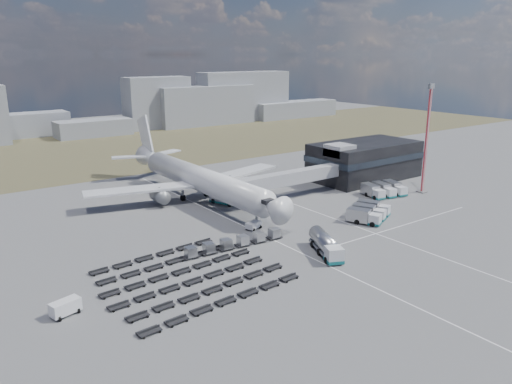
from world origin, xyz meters
TOP-DOWN VIEW (x-y plane):
  - ground at (0.00, 0.00)m, footprint 420.00×420.00m
  - grass_strip at (0.00, 110.00)m, footprint 420.00×90.00m
  - lane_markings at (9.77, 3.00)m, footprint 47.12×110.00m
  - terminal at (47.77, 23.96)m, footprint 30.40×16.40m
  - jet_bridge at (15.90, 20.42)m, footprint 30.30×3.80m
  - airliner at (0.00, 32.38)m, footprint 51.59×64.53m
  - skyline at (8.77, 146.89)m, footprint 298.09×27.28m
  - fuel_tanker at (1.04, -9.73)m, footprint 6.95×10.99m
  - pushback_tug at (-1.47, 8.00)m, footprint 3.67×2.76m
  - utility_van at (-41.20, -4.72)m, footprint 4.22×2.71m
  - catering_truck at (3.16, 26.24)m, footprint 4.65×6.88m
  - service_trucks_near at (21.60, -1.13)m, footprint 11.14×10.05m
  - service_trucks_far at (38.48, 8.96)m, footprint 10.16×8.40m
  - uld_row at (-10.04, 1.87)m, footprint 19.94×2.86m
  - baggage_dollies at (-23.06, -4.35)m, footprint 28.75×24.15m
  - floodlight_mast at (48.56, 5.31)m, footprint 2.54×2.06m

SIDE VIEW (x-z plane):
  - ground at x=0.00m, z-range 0.00..0.00m
  - grass_strip at x=0.00m, z-range 0.00..0.01m
  - lane_markings at x=9.77m, z-range 0.00..0.01m
  - baggage_dollies at x=-23.06m, z-range 0.00..0.72m
  - pushback_tug at x=-1.47m, z-range 0.00..1.47m
  - utility_van at x=-41.20m, z-range 0.00..2.11m
  - uld_row at x=-10.04m, z-range 0.18..1.98m
  - catering_truck at x=3.16m, z-range 0.03..2.96m
  - service_trucks_far at x=38.48m, z-range 0.12..2.87m
  - service_trucks_near at x=21.60m, z-range 0.12..2.89m
  - fuel_tanker at x=1.04m, z-range 0.00..3.50m
  - jet_bridge at x=15.90m, z-range 1.53..8.58m
  - terminal at x=47.77m, z-range -0.25..10.75m
  - airliner at x=0.00m, z-range -3.52..14.10m
  - skyline at x=8.77m, z-range -3.23..21.57m
  - floodlight_mast at x=48.56m, z-range 0.03..26.67m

